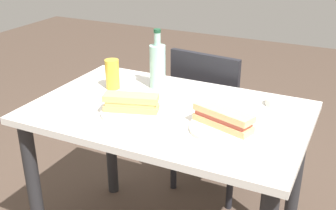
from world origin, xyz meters
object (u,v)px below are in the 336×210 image
Objects in this scene: plate_far at (222,128)px; water_bottle at (158,65)px; baguette_sandwich_near at (131,103)px; olive_bowl at (276,102)px; beer_glass at (112,74)px; plate_near at (132,112)px; knife_near at (132,104)px; chair_far at (211,114)px; knife_far at (229,120)px; dining_table at (168,137)px; baguette_sandwich_far at (223,118)px.

water_bottle is (-0.41, 0.28, 0.10)m from plate_far.
baguette_sandwich_near is 0.61m from olive_bowl.
beer_glass is at bearing 163.38° from plate_far.
knife_near reaches higher than plate_near.
water_bottle is at bearing -111.95° from chair_far.
plate_near is at bearing -60.89° from knife_near.
baguette_sandwich_near is 1.39× the size of knife_near.
olive_bowl is (0.40, -0.32, 0.27)m from chair_far.
chair_far is 9.62× the size of olive_bowl.
olive_bowl reaches higher than plate_near.
knife_far is 0.62m from beer_glass.
chair_far is 6.27× the size of beer_glass.
dining_table is at bearing -89.07° from chair_far.
water_bottle is (-0.01, 0.26, 0.09)m from knife_near.
baguette_sandwich_near is at bearing 90.00° from plate_near.
water_bottle reaches higher than dining_table.
knife_far is at bearing -115.31° from olive_bowl.
knife_far is (0.41, 0.03, 0.00)m from knife_near.
knife_far is at bearing 11.78° from plate_near.
dining_table is at bearing 20.49° from knife_near.
baguette_sandwich_near is at bearing -176.03° from plate_far.
plate_far is 0.34m from olive_bowl.
knife_far is (0.38, 0.08, 0.01)m from plate_near.
knife_far is at bearing 83.55° from plate_far.
olive_bowl is (0.51, 0.34, 0.01)m from plate_near.
knife_near is 0.66× the size of plate_far.
water_bottle is at bearing 146.07° from baguette_sandwich_far.
baguette_sandwich_far is (0.00, 0.00, 0.04)m from plate_far.
water_bottle reaches higher than plate_near.
beer_glass reaches higher than plate_near.
knife_far is (0.01, 0.05, 0.01)m from plate_far.
water_bottle reaches higher than olive_bowl.
plate_far is 2.79× the size of olive_bowl.
beer_glass is at bearing 163.38° from baguette_sandwich_far.
knife_near reaches higher than plate_far.
baguette_sandwich_far is at bearing 0.00° from plate_far.
beer_glass is (-0.60, 0.18, 0.02)m from baguette_sandwich_far.
chair_far is (-0.01, 0.56, -0.13)m from dining_table.
baguette_sandwich_far is (0.38, 0.03, 0.00)m from baguette_sandwich_near.
chair_far is 0.74m from baguette_sandwich_near.
baguette_sandwich_far is 0.06m from knife_far.
knife_near is at bearing -151.35° from olive_bowl.
plate_far is 1.39× the size of knife_far.
knife_far is (0.01, 0.05, -0.03)m from baguette_sandwich_far.
dining_table is 12.63× the size of olive_bowl.
beer_glass is (-0.60, 0.18, 0.06)m from plate_far.
knife_near is at bearing -159.51° from dining_table.
chair_far is at bearing 77.78° from knife_near.
knife_near is at bearing 176.83° from plate_far.
baguette_sandwich_near is 2.57× the size of olive_bowl.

